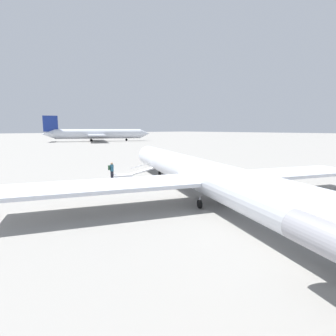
{
  "coord_description": "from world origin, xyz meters",
  "views": [
    {
      "loc": [
        -13.03,
        14.13,
        5.05
      ],
      "look_at": [
        4.16,
        -0.88,
        1.6
      ],
      "focal_mm": 28.0,
      "sensor_mm": 36.0,
      "label": 1
    }
  ],
  "objects_px": {
    "airplane_main": "(201,175)",
    "passenger": "(112,170)",
    "boarding_stairs": "(127,176)",
    "airplane_far_center": "(97,134)"
  },
  "relations": [
    {
      "from": "boarding_stairs",
      "to": "passenger",
      "type": "xyz_separation_m",
      "value": [
        0.82,
        1.22,
        0.65
      ]
    },
    {
      "from": "airplane_main",
      "to": "passenger",
      "type": "relative_size",
      "value": 18.28
    },
    {
      "from": "airplane_main",
      "to": "airplane_far_center",
      "type": "relative_size",
      "value": 0.8
    },
    {
      "from": "airplane_main",
      "to": "boarding_stairs",
      "type": "relative_size",
      "value": 7.76
    },
    {
      "from": "airplane_far_center",
      "to": "passenger",
      "type": "bearing_deg",
      "value": -91.9
    },
    {
      "from": "airplane_far_center",
      "to": "boarding_stairs",
      "type": "bearing_deg",
      "value": -90.89
    },
    {
      "from": "boarding_stairs",
      "to": "airplane_far_center",
      "type": "bearing_deg",
      "value": 87.74
    },
    {
      "from": "airplane_far_center",
      "to": "boarding_stairs",
      "type": "xyz_separation_m",
      "value": [
        -75.49,
        34.07,
        -2.57
      ]
    },
    {
      "from": "boarding_stairs",
      "to": "passenger",
      "type": "relative_size",
      "value": 2.36
    },
    {
      "from": "boarding_stairs",
      "to": "passenger",
      "type": "height_order",
      "value": "passenger"
    }
  ]
}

